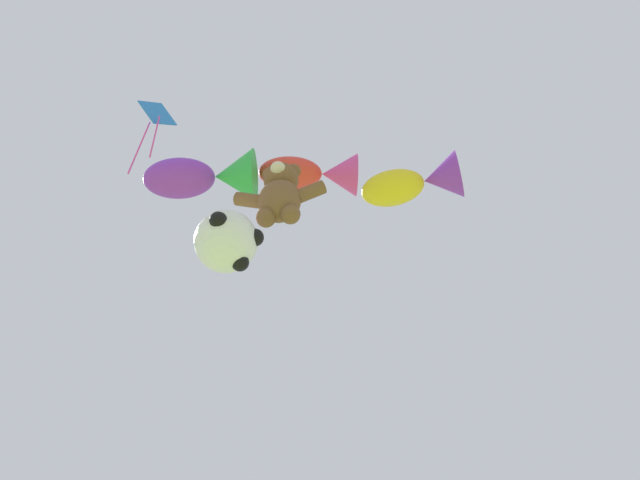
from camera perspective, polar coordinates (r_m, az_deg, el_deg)
The scene contains 6 objects.
teddy_bear_kite at distance 12.92m, azimuth -3.23°, elevation 3.69°, with size 1.71×0.75×1.74m.
soccer_ball_kite at distance 11.91m, azimuth -7.46°, elevation -0.11°, with size 1.17×1.17×1.08m.
fish_kite_goldfin at distance 14.82m, azimuth 7.77°, elevation 4.56°, with size 2.12×1.07×0.98m.
fish_kite_crimson at distance 15.52m, azimuth -0.42°, elevation 5.32°, with size 2.26×1.25×0.94m.
fish_kite_violet at distance 15.07m, azimuth -9.04°, elevation 5.00°, with size 2.44×1.26×1.12m.
diamond_kite at distance 14.75m, azimuth -13.10°, elevation 9.30°, with size 0.64×0.67×2.72m.
Camera 1 is at (1.11, -1.79, 1.41)m, focal length 40.00 mm.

